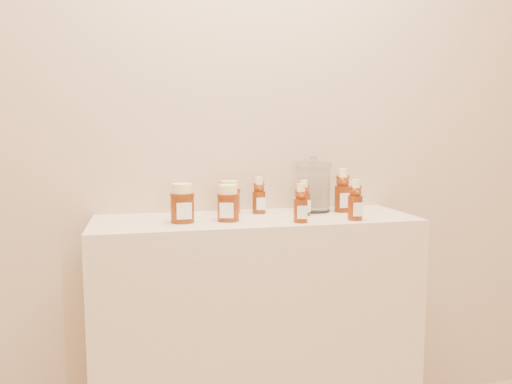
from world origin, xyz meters
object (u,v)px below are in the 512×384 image
object	(u,v)px
display_table	(256,333)
bear_bottle_front_left	(301,201)
bear_bottle_back_left	(259,193)
honey_jar_left	(182,203)
glass_canister	(313,185)

from	to	relation	value
display_table	bear_bottle_front_left	distance (m)	0.56
bear_bottle_back_left	bear_bottle_front_left	world-z (taller)	bear_bottle_back_left
honey_jar_left	display_table	bearing A→B (deg)	4.55
bear_bottle_front_left	honey_jar_left	xyz separation A→B (m)	(-0.41, 0.09, -0.01)
display_table	honey_jar_left	distance (m)	0.59
bear_bottle_front_left	bear_bottle_back_left	bearing A→B (deg)	118.51
bear_bottle_back_left	glass_canister	world-z (taller)	glass_canister
bear_bottle_back_left	honey_jar_left	size ratio (longest dim) A/B	1.18
bear_bottle_back_left	honey_jar_left	world-z (taller)	bear_bottle_back_left
bear_bottle_back_left	honey_jar_left	bearing A→B (deg)	-161.32
honey_jar_left	bear_bottle_front_left	bearing A→B (deg)	-16.65
bear_bottle_front_left	honey_jar_left	size ratio (longest dim) A/B	1.13
bear_bottle_back_left	bear_bottle_front_left	size ratio (longest dim) A/B	1.04
bear_bottle_back_left	glass_canister	xyz separation A→B (m)	(0.22, -0.01, 0.03)
bear_bottle_front_left	honey_jar_left	distance (m)	0.42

